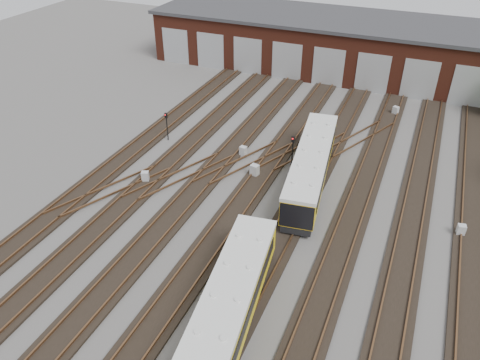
% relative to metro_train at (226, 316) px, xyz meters
% --- Properties ---
extents(ground, '(120.00, 120.00, 0.00)m').
position_rel_metro_train_xyz_m(ground, '(-2.00, 2.97, -1.76)').
color(ground, '#474442').
rests_on(ground, ground).
extents(track_network, '(30.40, 70.00, 0.33)m').
position_rel_metro_train_xyz_m(track_network, '(-2.17, 3.56, -1.66)').
color(track_network, black).
rests_on(track_network, ground).
extents(maintenance_shed, '(51.00, 12.50, 6.35)m').
position_rel_metro_train_xyz_m(maintenance_shed, '(-2.01, 42.94, 1.44)').
color(maintenance_shed, '#562215').
rests_on(maintenance_shed, ground).
extents(metro_train, '(4.19, 45.73, 2.80)m').
position_rel_metro_train_xyz_m(metro_train, '(0.00, 0.00, 0.00)').
color(metro_train, black).
rests_on(metro_train, ground).
extents(signal_mast_0, '(0.27, 0.25, 2.75)m').
position_rel_metro_train_xyz_m(signal_mast_0, '(-14.23, 18.11, 0.02)').
color(signal_mast_0, black).
rests_on(signal_mast_0, ground).
extents(signal_mast_1, '(0.29, 0.28, 3.45)m').
position_rel_metro_train_xyz_m(signal_mast_1, '(-1.90, 17.09, 0.43)').
color(signal_mast_1, black).
rests_on(signal_mast_1, ground).
extents(signal_mast_2, '(0.26, 0.25, 2.86)m').
position_rel_metro_train_xyz_m(signal_mast_2, '(0.01, 16.46, 0.07)').
color(signal_mast_2, black).
rests_on(signal_mast_2, ground).
extents(signal_mast_3, '(0.27, 0.26, 2.91)m').
position_rel_metro_train_xyz_m(signal_mast_3, '(0.85, 16.40, 0.11)').
color(signal_mast_3, black).
rests_on(signal_mast_3, ground).
extents(relay_cabinet_0, '(0.70, 0.65, 0.94)m').
position_rel_metro_train_xyz_m(relay_cabinet_0, '(-12.29, 11.27, -1.29)').
color(relay_cabinet_0, '#B6B8BB').
rests_on(relay_cabinet_0, ground).
extents(relay_cabinet_1, '(0.75, 0.67, 1.08)m').
position_rel_metro_train_xyz_m(relay_cabinet_1, '(-4.53, 15.48, -1.22)').
color(relay_cabinet_1, '#B6B8BB').
rests_on(relay_cabinet_1, ground).
extents(relay_cabinet_2, '(0.64, 0.56, 0.95)m').
position_rel_metro_train_xyz_m(relay_cabinet_2, '(-6.64, 18.12, -1.29)').
color(relay_cabinet_2, '#B6B8BB').
rests_on(relay_cabinet_2, ground).
extents(relay_cabinet_3, '(0.68, 0.63, 0.91)m').
position_rel_metro_train_xyz_m(relay_cabinet_3, '(4.47, 32.01, -1.31)').
color(relay_cabinet_3, '#B6B8BB').
rests_on(relay_cabinet_3, ground).
extents(relay_cabinet_4, '(0.60, 0.52, 0.89)m').
position_rel_metro_train_xyz_m(relay_cabinet_4, '(11.21, 14.06, -1.32)').
color(relay_cabinet_4, '#B6B8BB').
rests_on(relay_cabinet_4, ground).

